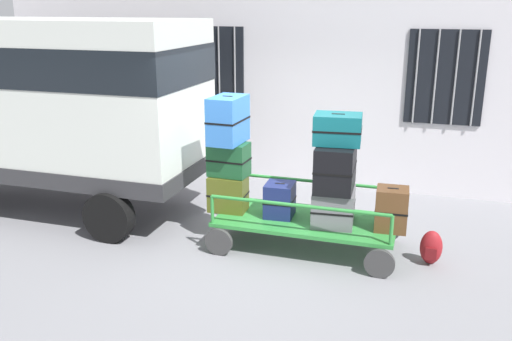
% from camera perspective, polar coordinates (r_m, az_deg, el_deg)
% --- Properties ---
extents(ground_plane, '(40.00, 40.00, 0.00)m').
position_cam_1_polar(ground_plane, '(7.69, 1.20, -7.03)').
color(ground_plane, gray).
extents(building_wall, '(12.00, 0.38, 5.00)m').
position_cam_1_polar(building_wall, '(9.66, 5.95, 13.13)').
color(building_wall, silver).
rests_on(building_wall, ground).
extents(van, '(4.62, 2.03, 2.92)m').
position_cam_1_polar(van, '(8.95, -20.55, 7.28)').
color(van, silver).
rests_on(van, ground).
extents(luggage_cart, '(2.40, 1.18, 0.41)m').
position_cam_1_polar(luggage_cart, '(7.29, 5.22, -5.50)').
color(luggage_cart, '#2D8438').
rests_on(luggage_cart, ground).
extents(cart_railing, '(2.29, 1.04, 0.38)m').
position_cam_1_polar(cart_railing, '(7.16, 5.30, -2.65)').
color(cart_railing, '#2D8438').
rests_on(cart_railing, luggage_cart).
extents(suitcase_left_bottom, '(0.53, 0.36, 0.49)m').
position_cam_1_polar(suitcase_left_bottom, '(7.45, -2.93, -2.42)').
color(suitcase_left_bottom, '#4C5119').
rests_on(suitcase_left_bottom, luggage_cart).
extents(suitcase_left_middle, '(0.55, 0.38, 0.46)m').
position_cam_1_polar(suitcase_left_middle, '(7.35, -2.85, 1.18)').
color(suitcase_left_middle, '#194C28').
rests_on(suitcase_left_middle, suitcase_left_bottom).
extents(suitcase_left_top, '(0.42, 0.64, 0.62)m').
position_cam_1_polar(suitcase_left_top, '(7.22, -2.93, 5.30)').
color(suitcase_left_top, '#3372C6').
rests_on(suitcase_left_top, suitcase_left_middle).
extents(suitcase_midleft_bottom, '(0.40, 0.43, 0.46)m').
position_cam_1_polar(suitcase_midleft_bottom, '(7.26, 2.49, -3.06)').
color(suitcase_midleft_bottom, navy).
rests_on(suitcase_midleft_bottom, luggage_cart).
extents(suitcase_center_bottom, '(0.58, 0.66, 0.46)m').
position_cam_1_polar(suitcase_center_bottom, '(7.10, 8.08, -3.69)').
color(suitcase_center_bottom, slate).
rests_on(suitcase_center_bottom, luggage_cart).
extents(suitcase_center_middle, '(0.52, 0.74, 0.58)m').
position_cam_1_polar(suitcase_center_middle, '(6.95, 8.28, 0.36)').
color(suitcase_center_middle, black).
rests_on(suitcase_center_middle, suitcase_center_bottom).
extents(suitcase_center_top, '(0.63, 0.51, 0.38)m').
position_cam_1_polar(suitcase_center_top, '(6.87, 8.51, 4.30)').
color(suitcase_center_top, '#0F5960').
rests_on(suitcase_center_top, suitcase_center_middle).
extents(suitcase_midright_bottom, '(0.42, 0.39, 0.55)m').
position_cam_1_polar(suitcase_midright_bottom, '(7.01, 13.93, -3.93)').
color(suitcase_midright_bottom, brown).
rests_on(suitcase_midright_bottom, luggage_cart).
extents(backpack, '(0.27, 0.22, 0.44)m').
position_cam_1_polar(backpack, '(7.21, 17.77, -7.66)').
color(backpack, maroon).
rests_on(backpack, ground).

